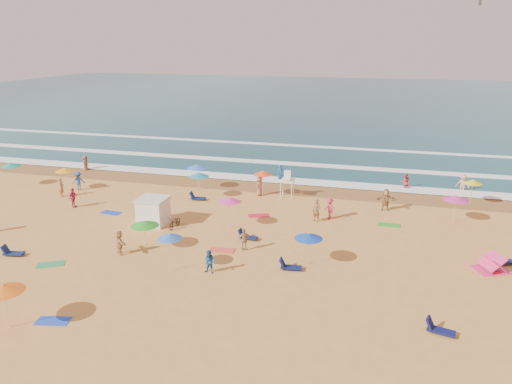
# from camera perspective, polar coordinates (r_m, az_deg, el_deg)

# --- Properties ---
(ground) EXTENTS (220.00, 220.00, 0.00)m
(ground) POSITION_cam_1_polar(r_m,az_deg,el_deg) (37.59, -6.43, -4.48)
(ground) COLOR gold
(ground) RESTS_ON ground
(ocean) EXTENTS (220.00, 140.00, 0.18)m
(ocean) POSITION_cam_1_polar(r_m,az_deg,el_deg) (117.94, 8.85, 10.27)
(ocean) COLOR #0C4756
(ocean) RESTS_ON ground
(wet_sand) EXTENTS (220.00, 220.00, 0.00)m
(wet_sand) POSITION_cam_1_polar(r_m,az_deg,el_deg) (48.77, -1.08, 0.75)
(wet_sand) COLOR olive
(wet_sand) RESTS_ON ground
(surf_foam) EXTENTS (200.00, 18.70, 0.05)m
(surf_foam) POSITION_cam_1_polar(r_m,az_deg,el_deg) (56.97, 1.41, 3.26)
(surf_foam) COLOR white
(surf_foam) RESTS_ON ground
(cabana) EXTENTS (2.00, 2.00, 2.00)m
(cabana) POSITION_cam_1_polar(r_m,az_deg,el_deg) (39.24, -11.66, -2.23)
(cabana) COLOR white
(cabana) RESTS_ON ground
(cabana_roof) EXTENTS (2.20, 2.20, 0.12)m
(cabana_roof) POSITION_cam_1_polar(r_m,az_deg,el_deg) (38.90, -11.75, -0.76)
(cabana_roof) COLOR silver
(cabana_roof) RESTS_ON cabana
(bicycle) EXTENTS (0.67, 1.71, 0.89)m
(bicycle) POSITION_cam_1_polar(r_m,az_deg,el_deg) (38.38, -9.27, -3.43)
(bicycle) COLOR black
(bicycle) RESTS_ON ground
(lifeguard_stand) EXTENTS (1.20, 1.20, 2.10)m
(lifeguard_stand) POSITION_cam_1_polar(r_m,az_deg,el_deg) (45.08, 3.59, 0.72)
(lifeguard_stand) COLOR white
(lifeguard_stand) RESTS_ON ground
(beach_umbrellas) EXTENTS (51.92, 28.37, 0.78)m
(beach_umbrellas) POSITION_cam_1_polar(r_m,az_deg,el_deg) (36.80, -5.46, -1.38)
(beach_umbrellas) COLOR #CF2E92
(beach_umbrellas) RESTS_ON ground
(loungers) EXTENTS (33.81, 21.59, 0.34)m
(loungers) POSITION_cam_1_polar(r_m,az_deg,el_deg) (32.55, 1.41, -7.59)
(loungers) COLOR #102050
(loungers) RESTS_ON ground
(towels) EXTENTS (39.18, 22.03, 0.03)m
(towels) POSITION_cam_1_polar(r_m,az_deg,el_deg) (34.76, -1.08, -6.19)
(towels) COLOR red
(towels) RESTS_ON ground
(beachgoers) EXTENTS (39.81, 23.13, 2.13)m
(beachgoers) POSITION_cam_1_polar(r_m,az_deg,el_deg) (42.75, -0.81, -0.51)
(beachgoers) COLOR #C93252
(beachgoers) RESTS_ON ground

